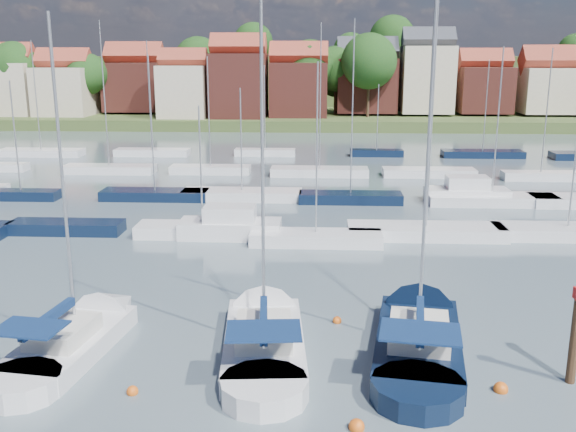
{
  "coord_description": "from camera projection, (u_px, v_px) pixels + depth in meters",
  "views": [
    {
      "loc": [
        0.85,
        -22.54,
        12.28
      ],
      "look_at": [
        -1.0,
        14.0,
        3.09
      ],
      "focal_mm": 40.0,
      "sensor_mm": 36.0,
      "label": 1
    }
  ],
  "objects": [
    {
      "name": "sailboat_centre",
      "position": [
        264.0,
        329.0,
        28.8
      ],
      "size": [
        4.35,
        12.68,
        16.86
      ],
      "rotation": [
        0.0,
        0.0,
        1.66
      ],
      "color": "silver",
      "rests_on": "ground"
    },
    {
      "name": "sailboat_left",
      "position": [
        86.0,
        333.0,
        28.36
      ],
      "size": [
        4.4,
        11.41,
        15.13
      ],
      "rotation": [
        0.0,
        0.0,
        1.44
      ],
      "color": "silver",
      "rests_on": "ground"
    },
    {
      "name": "ground",
      "position": [
        311.0,
        183.0,
        63.61
      ],
      "size": [
        260.0,
        260.0,
        0.0
      ],
      "primitive_type": "plane",
      "color": "#475660",
      "rests_on": "ground"
    },
    {
      "name": "timber_piling",
      "position": [
        572.0,
        361.0,
        24.56
      ],
      "size": [
        0.4,
        0.4,
        6.12
      ],
      "color": "#4C331E",
      "rests_on": "ground"
    },
    {
      "name": "sailboat_navy",
      "position": [
        418.0,
        327.0,
        28.93
      ],
      "size": [
        5.38,
        13.48,
        18.09
      ],
      "rotation": [
        0.0,
        0.0,
        1.42
      ],
      "color": "black",
      "rests_on": "ground"
    },
    {
      "name": "buoy_d",
      "position": [
        356.0,
        429.0,
        21.66
      ],
      "size": [
        0.55,
        0.55,
        0.55
      ],
      "primitive_type": "sphere",
      "color": "#D85914",
      "rests_on": "ground"
    },
    {
      "name": "marina_field",
      "position": [
        331.0,
        188.0,
        58.72
      ],
      "size": [
        79.62,
        41.41,
        15.93
      ],
      "color": "silver",
      "rests_on": "ground"
    },
    {
      "name": "buoy_e",
      "position": [
        337.0,
        323.0,
        30.31
      ],
      "size": [
        0.42,
        0.42,
        0.42
      ],
      "primitive_type": "sphere",
      "color": "#D85914",
      "rests_on": "ground"
    },
    {
      "name": "far_shore_town",
      "position": [
        327.0,
        88.0,
        152.14
      ],
      "size": [
        212.46,
        90.0,
        22.27
      ],
      "color": "#425128",
      "rests_on": "ground"
    },
    {
      "name": "buoy_c",
      "position": [
        133.0,
        394.0,
        23.93
      ],
      "size": [
        0.44,
        0.44,
        0.44
      ],
      "primitive_type": "sphere",
      "color": "#D85914",
      "rests_on": "ground"
    },
    {
      "name": "buoy_f",
      "position": [
        500.0,
        391.0,
        24.11
      ],
      "size": [
        0.55,
        0.55,
        0.55
      ],
      "primitive_type": "sphere",
      "color": "#D85914",
      "rests_on": "ground"
    }
  ]
}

